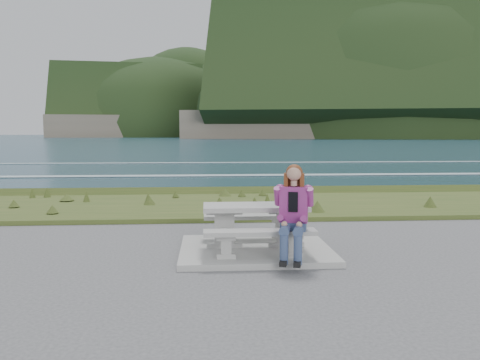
{
  "coord_description": "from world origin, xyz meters",
  "views": [
    {
      "loc": [
        -0.83,
        -7.96,
        2.09
      ],
      "look_at": [
        -0.18,
        1.2,
        1.16
      ],
      "focal_mm": 35.0,
      "sensor_mm": 36.0,
      "label": 1
    }
  ],
  "objects_px": {
    "bench_seaward": "(252,220)",
    "picnic_table": "(255,214)",
    "bench_landward": "(260,236)",
    "seated_woman": "(293,225)"
  },
  "relations": [
    {
      "from": "bench_seaward",
      "to": "picnic_table",
      "type": "bearing_deg",
      "value": -90.0
    },
    {
      "from": "picnic_table",
      "to": "bench_seaward",
      "type": "height_order",
      "value": "picnic_table"
    },
    {
      "from": "bench_landward",
      "to": "seated_woman",
      "type": "relative_size",
      "value": 1.2
    },
    {
      "from": "picnic_table",
      "to": "seated_woman",
      "type": "bearing_deg",
      "value": -59.22
    },
    {
      "from": "bench_landward",
      "to": "picnic_table",
      "type": "bearing_deg",
      "value": 90.0
    },
    {
      "from": "picnic_table",
      "to": "seated_woman",
      "type": "distance_m",
      "value": 0.98
    },
    {
      "from": "bench_seaward",
      "to": "seated_woman",
      "type": "xyz_separation_m",
      "value": [
        0.5,
        -1.54,
        0.2
      ]
    },
    {
      "from": "bench_landward",
      "to": "seated_woman",
      "type": "height_order",
      "value": "seated_woman"
    },
    {
      "from": "seated_woman",
      "to": "picnic_table",
      "type": "bearing_deg",
      "value": 136.13
    },
    {
      "from": "bench_seaward",
      "to": "seated_woman",
      "type": "distance_m",
      "value": 1.63
    }
  ]
}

